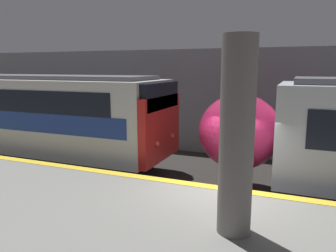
% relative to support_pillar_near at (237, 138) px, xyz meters
% --- Properties ---
extents(ground_plane, '(120.00, 120.00, 0.00)m').
position_rel_support_pillar_near_xyz_m(ground_plane, '(-0.71, 2.12, -2.67)').
color(ground_plane, '#282623').
extents(platform, '(40.00, 4.45, 0.97)m').
position_rel_support_pillar_near_xyz_m(platform, '(-0.71, -0.10, -2.18)').
color(platform, slate).
rests_on(platform, ground).
extents(station_rear_barrier, '(50.00, 0.15, 4.62)m').
position_rel_support_pillar_near_xyz_m(station_rear_barrier, '(-0.71, 8.62, -0.35)').
color(station_rear_barrier, gray).
rests_on(station_rear_barrier, ground).
extents(support_pillar_near, '(0.59, 0.59, 3.40)m').
position_rel_support_pillar_near_xyz_m(support_pillar_near, '(0.00, 0.00, 0.00)').
color(support_pillar_near, slate).
rests_on(support_pillar_near, platform).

